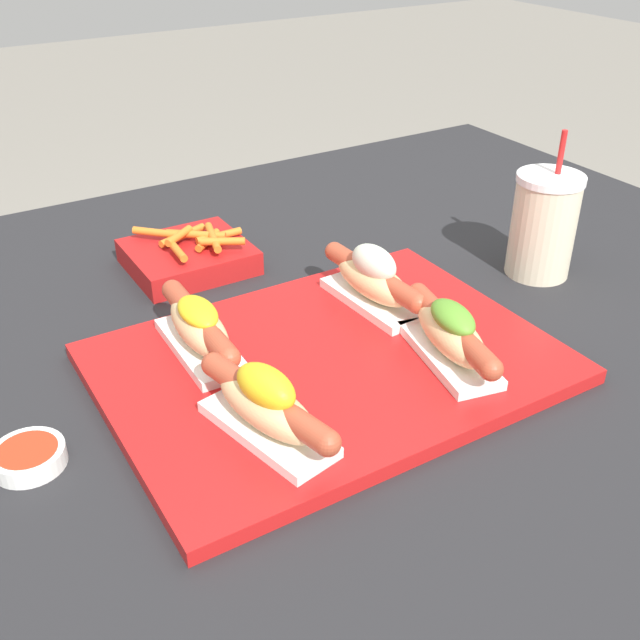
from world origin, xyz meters
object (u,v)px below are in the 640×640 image
object	(u,v)px
hot_dog_3	(373,279)
serving_tray	(329,363)
sauce_bowl	(28,456)
drink_cup	(543,225)
fries_basket	(189,255)
hot_dog_0	(267,406)
hot_dog_1	(451,334)
hot_dog_2	(199,328)

from	to	relation	value
hot_dog_3	serving_tray	bearing A→B (deg)	-146.17
hot_dog_3	sauce_bowl	xyz separation A→B (m)	(-0.45, -0.06, -0.04)
drink_cup	fries_basket	xyz separation A→B (m)	(-0.43, 0.28, -0.06)
hot_dog_3	sauce_bowl	world-z (taller)	hot_dog_3
hot_dog_0	drink_cup	xyz separation A→B (m)	(0.52, 0.14, 0.02)
hot_dog_1	hot_dog_3	bearing A→B (deg)	90.93
hot_dog_2	fries_basket	xyz separation A→B (m)	(0.09, 0.24, -0.03)
hot_dog_3	drink_cup	distance (m)	0.28
serving_tray	hot_dog_1	world-z (taller)	hot_dog_1
serving_tray	drink_cup	distance (m)	0.40
serving_tray	hot_dog_3	bearing A→B (deg)	33.83
hot_dog_0	hot_dog_1	size ratio (longest dim) A/B	1.00
serving_tray	hot_dog_2	world-z (taller)	hot_dog_2
hot_dog_3	drink_cup	bearing A→B (deg)	-4.86
hot_dog_0	hot_dog_1	world-z (taller)	hot_dog_0
sauce_bowl	fries_basket	bearing A→B (deg)	46.30
hot_dog_2	hot_dog_1	bearing A→B (deg)	-34.23
fries_basket	sauce_bowl	bearing A→B (deg)	-133.70
sauce_bowl	fries_basket	world-z (taller)	fries_basket
serving_tray	hot_dog_0	world-z (taller)	hot_dog_0
hot_dog_2	drink_cup	distance (m)	0.51
hot_dog_2	sauce_bowl	world-z (taller)	hot_dog_2
serving_tray	hot_dog_2	bearing A→B (deg)	144.17
serving_tray	drink_cup	size ratio (longest dim) A/B	2.45
serving_tray	drink_cup	xyz separation A→B (m)	(0.39, 0.05, 0.07)
hot_dog_3	fries_basket	distance (m)	0.30
hot_dog_1	hot_dog_2	world-z (taller)	hot_dog_1
hot_dog_1	sauce_bowl	xyz separation A→B (m)	(-0.46, 0.09, -0.04)
sauce_bowl	fries_basket	size ratio (longest dim) A/B	0.43
hot_dog_2	hot_dog_0	bearing A→B (deg)	-91.14
serving_tray	hot_dog_3	distance (m)	0.15
serving_tray	sauce_bowl	distance (m)	0.34
hot_dog_1	drink_cup	bearing A→B (deg)	25.17
fries_basket	hot_dog_2	bearing A→B (deg)	-109.53
hot_dog_3	hot_dog_1	bearing A→B (deg)	-89.07
drink_cup	fries_basket	world-z (taller)	drink_cup
hot_dog_0	hot_dog_2	size ratio (longest dim) A/B	0.98
serving_tray	hot_dog_0	bearing A→B (deg)	-145.76
hot_dog_1	sauce_bowl	world-z (taller)	hot_dog_1
hot_dog_1	hot_dog_3	world-z (taller)	hot_dog_3
hot_dog_0	hot_dog_2	distance (m)	0.17
hot_dog_3	sauce_bowl	distance (m)	0.46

